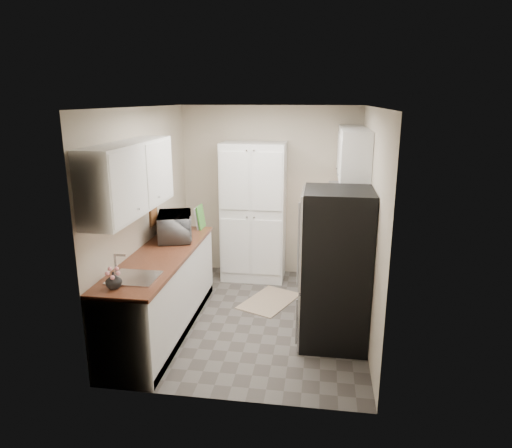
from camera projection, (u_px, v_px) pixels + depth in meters
The scene contains 16 objects.
ground at pixel (254, 318), 5.58m from camera, with size 3.20×3.20×0.00m, color #56514C.
room_shell at pixel (252, 187), 5.14m from camera, with size 2.64×3.24×2.52m.
pantry_cabinet at pixel (254, 212), 6.60m from camera, with size 0.90×0.55×2.00m, color white.
base_cabinet_left at pixel (162, 294), 5.19m from camera, with size 0.60×2.30×0.88m, color white.
countertop_left at pixel (160, 256), 5.07m from camera, with size 0.63×2.33×0.04m, color brown.
base_cabinet_right at pixel (335, 256), 6.46m from camera, with size 0.60×0.80×0.88m, color white.
countertop_right at pixel (337, 224), 6.34m from camera, with size 0.63×0.83×0.04m, color brown.
electric_range at pixel (336, 274), 5.69m from camera, with size 0.71×0.78×1.13m.
refrigerator at pixel (336, 268), 4.83m from camera, with size 0.70×0.72×1.70m, color #B7B7BC.
microwave at pixel (175, 226), 5.57m from camera, with size 0.58×0.39×0.32m, color silver.
wine_bottle at pixel (171, 222), 5.87m from camera, with size 0.07×0.07×0.28m, color black.
flower_vase at pixel (114, 280), 4.13m from camera, with size 0.15×0.15×0.16m, color white.
cutting_board at pixel (201, 217), 6.03m from camera, with size 0.02×0.25×0.31m, color green.
toaster_oven at pixel (338, 214), 6.38m from camera, with size 0.29×0.37×0.22m, color silver.
fruit_basket at pixel (337, 203), 6.34m from camera, with size 0.22×0.22×0.09m, color orange, non-canonical shape.
kitchen_mat at pixel (269, 301), 6.02m from camera, with size 0.53×0.85×0.01m, color tan.
Camera 1 is at (0.76, -5.02, 2.59)m, focal length 32.00 mm.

